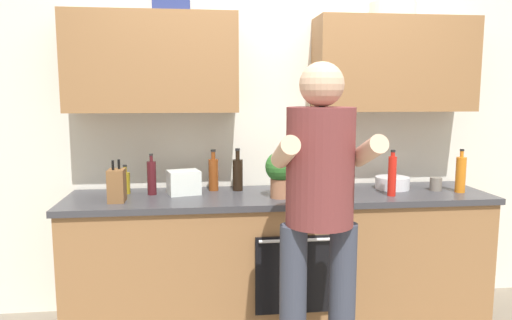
% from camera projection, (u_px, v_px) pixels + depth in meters
% --- Properties ---
extents(ground_plane, '(12.00, 12.00, 0.00)m').
position_uv_depth(ground_plane, '(279.00, 320.00, 3.34)').
color(ground_plane, '#756B5B').
extents(back_wall_unit, '(4.00, 0.38, 2.50)m').
position_uv_depth(back_wall_unit, '(275.00, 105.00, 3.40)').
color(back_wall_unit, silver).
rests_on(back_wall_unit, ground).
extents(counter, '(2.84, 0.67, 0.90)m').
position_uv_depth(counter, '(280.00, 258.00, 3.28)').
color(counter, olive).
rests_on(counter, ground).
extents(person_standing, '(0.49, 0.45, 1.73)m').
position_uv_depth(person_standing, '(320.00, 204.00, 2.39)').
color(person_standing, '#383D4C').
rests_on(person_standing, ground).
extents(bottle_hotsauce, '(0.05, 0.05, 0.31)m').
position_uv_depth(bottle_hotsauce, '(392.00, 175.00, 3.15)').
color(bottle_hotsauce, red).
rests_on(bottle_hotsauce, counter).
extents(bottle_soy, '(0.07, 0.07, 0.30)m').
position_uv_depth(bottle_soy, '(238.00, 174.00, 3.33)').
color(bottle_soy, black).
rests_on(bottle_soy, counter).
extents(bottle_wine, '(0.06, 0.06, 0.28)m').
position_uv_depth(bottle_wine, '(152.00, 177.00, 3.19)').
color(bottle_wine, '#471419').
rests_on(bottle_wine, counter).
extents(bottle_juice, '(0.07, 0.07, 0.30)m').
position_uv_depth(bottle_juice, '(461.00, 174.00, 3.26)').
color(bottle_juice, orange).
rests_on(bottle_juice, counter).
extents(bottle_oil, '(0.06, 0.06, 0.20)m').
position_uv_depth(bottle_oil, '(125.00, 182.00, 3.22)').
color(bottle_oil, olive).
rests_on(bottle_oil, counter).
extents(bottle_vinegar, '(0.07, 0.07, 0.29)m').
position_uv_depth(bottle_vinegar, '(213.00, 174.00, 3.33)').
color(bottle_vinegar, brown).
rests_on(bottle_vinegar, counter).
extents(cup_stoneware, '(0.08, 0.08, 0.09)m').
position_uv_depth(cup_stoneware, '(436.00, 184.00, 3.33)').
color(cup_stoneware, slate).
rests_on(cup_stoneware, counter).
extents(cup_coffee, '(0.08, 0.08, 0.09)m').
position_uv_depth(cup_coffee, '(329.00, 191.00, 3.09)').
color(cup_coffee, white).
rests_on(cup_coffee, counter).
extents(cup_ceramic, '(0.09, 0.09, 0.10)m').
position_uv_depth(cup_ceramic, '(343.00, 181.00, 3.41)').
color(cup_ceramic, '#BF4C47').
rests_on(cup_ceramic, counter).
extents(mixing_bowl, '(0.24, 0.24, 0.09)m').
position_uv_depth(mixing_bowl, '(392.00, 183.00, 3.39)').
color(mixing_bowl, silver).
rests_on(mixing_bowl, counter).
extents(knife_block, '(0.10, 0.14, 0.26)m').
position_uv_depth(knife_block, '(117.00, 185.00, 2.98)').
color(knife_block, brown).
rests_on(knife_block, counter).
extents(potted_herb, '(0.20, 0.20, 0.30)m').
position_uv_depth(potted_herb, '(280.00, 171.00, 3.09)').
color(potted_herb, '#9E6647').
rests_on(potted_herb, counter).
extents(grocery_bag_produce, '(0.24, 0.21, 0.16)m').
position_uv_depth(grocery_bag_produce, '(184.00, 182.00, 3.21)').
color(grocery_bag_produce, silver).
rests_on(grocery_bag_produce, counter).
extents(grocery_bag_bread, '(0.24, 0.25, 0.21)m').
position_uv_depth(grocery_bag_bread, '(311.00, 176.00, 3.32)').
color(grocery_bag_bread, tan).
rests_on(grocery_bag_bread, counter).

